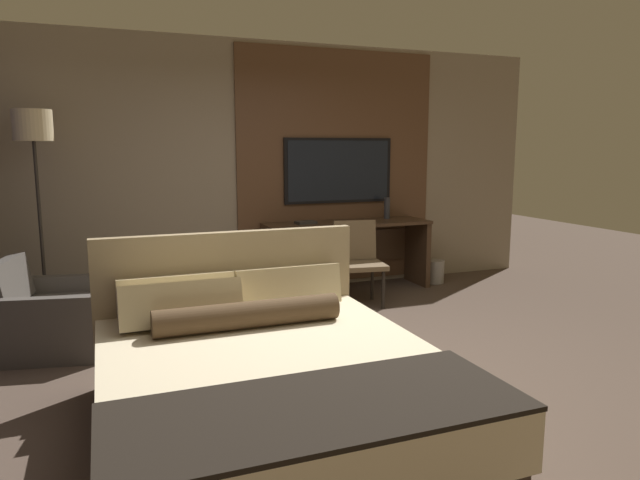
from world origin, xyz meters
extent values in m
plane|color=#4C3D33|center=(0.00, 0.00, 0.00)|extent=(16.00, 16.00, 0.00)
cube|color=gray|center=(0.00, 2.60, 1.40)|extent=(7.20, 0.06, 2.80)
cube|color=brown|center=(1.02, 2.56, 1.40)|extent=(2.42, 0.03, 2.70)
cube|color=#33281E|center=(-0.78, -0.80, 0.11)|extent=(1.76, 2.05, 0.22)
cube|color=beige|center=(-0.78, -0.80, 0.36)|extent=(1.82, 2.12, 0.29)
cube|color=black|center=(-0.78, -1.49, 0.52)|extent=(1.83, 0.74, 0.02)
cube|color=#998460|center=(-0.78, 0.29, 0.52)|extent=(1.85, 0.08, 1.05)
cube|color=#C6B284|center=(-1.17, 0.15, 0.65)|extent=(0.76, 0.23, 0.31)
cube|color=#C6B284|center=(-0.39, 0.15, 0.65)|extent=(0.76, 0.23, 0.31)
cube|color=#C6B284|center=(-1.17, -0.06, 0.65)|extent=(0.76, 0.25, 0.32)
cylinder|color=#4C3823|center=(-0.78, -0.26, 0.59)|extent=(1.18, 0.17, 0.17)
cube|color=#422D1E|center=(1.02, 2.25, 0.78)|extent=(1.92, 0.57, 0.03)
cube|color=#422D1E|center=(0.09, 2.25, 0.38)|extent=(0.06, 0.51, 0.76)
cube|color=#422D1E|center=(1.95, 2.25, 0.38)|extent=(0.06, 0.51, 0.76)
cube|color=#422D1E|center=(1.02, 2.51, 0.46)|extent=(1.80, 0.02, 0.38)
cube|color=black|center=(1.02, 2.52, 1.37)|extent=(1.34, 0.04, 0.75)
cube|color=black|center=(1.02, 2.50, 1.37)|extent=(1.26, 0.01, 0.69)
cube|color=brown|center=(0.87, 1.61, 0.43)|extent=(0.57, 0.55, 0.05)
cube|color=brown|center=(0.91, 1.82, 0.66)|extent=(0.47, 0.18, 0.42)
cylinder|color=black|center=(0.65, 1.46, 0.20)|extent=(0.04, 0.04, 0.40)
cylinder|color=black|center=(1.04, 1.39, 0.20)|extent=(0.04, 0.04, 0.40)
cylinder|color=black|center=(0.71, 1.83, 0.20)|extent=(0.04, 0.04, 0.40)
cylinder|color=black|center=(1.10, 1.77, 0.20)|extent=(0.04, 0.04, 0.40)
cube|color=#47423D|center=(-2.00, 1.30, 0.20)|extent=(0.94, 0.82, 0.39)
cube|color=#47423D|center=(-2.34, 1.37, 0.57)|extent=(0.33, 0.69, 0.38)
cube|color=#47423D|center=(-2.08, 0.93, 0.27)|extent=(0.83, 0.26, 0.53)
cube|color=#47423D|center=(-1.92, 1.68, 0.27)|extent=(0.83, 0.26, 0.53)
cylinder|color=#282623|center=(-2.14, 2.14, 0.01)|extent=(0.28, 0.28, 0.03)
cylinder|color=#332D28|center=(-2.14, 2.14, 0.87)|extent=(0.03, 0.03, 1.73)
cylinder|color=beige|center=(-2.14, 2.14, 1.83)|extent=(0.34, 0.34, 0.28)
cylinder|color=#333338|center=(1.58, 2.36, 0.92)|extent=(0.07, 0.07, 0.25)
cube|color=#332D28|center=(0.52, 2.28, 0.81)|extent=(0.24, 0.17, 0.03)
cylinder|color=gray|center=(2.17, 2.19, 0.14)|extent=(0.22, 0.22, 0.28)
camera|label=1|loc=(-1.61, -3.66, 1.63)|focal=32.00mm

